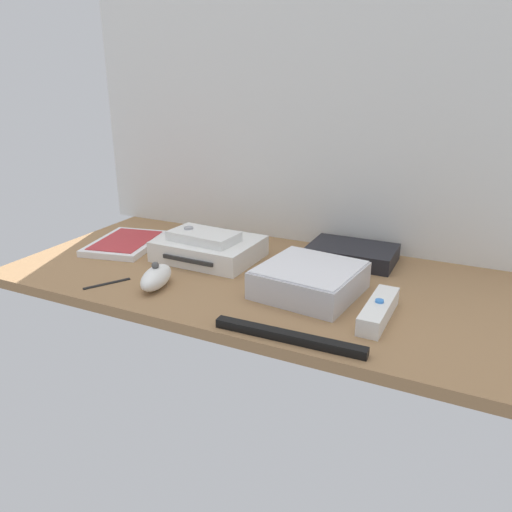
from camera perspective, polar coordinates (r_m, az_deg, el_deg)
name	(u,v)px	position (r cm, az deg, el deg)	size (l,w,h in cm)	color
ground_plane	(256,279)	(99.79, 0.00, -2.70)	(100.00, 48.00, 2.00)	#936D47
back_wall	(305,102)	(114.76, 5.62, 17.18)	(110.00, 1.20, 64.00)	silver
game_console	(209,249)	(108.11, -5.41, 0.86)	(21.34, 16.85, 4.40)	white
mini_computer	(309,280)	(90.80, 6.16, -2.72)	(18.78, 18.78, 5.30)	silver
game_case	(126,243)	(119.62, -14.72, 1.45)	(17.19, 21.37, 1.56)	white
network_router	(352,254)	(108.09, 10.99, 0.28)	(18.08, 12.48, 3.40)	black
remote_wand	(379,310)	(83.86, 13.90, -6.09)	(3.79, 14.85, 3.40)	white
remote_nunchuk	(156,277)	(94.74, -11.40, -2.41)	(6.47, 10.72, 5.10)	white
remote_classic_pad	(204,236)	(106.11, -6.03, 2.29)	(15.00, 9.14, 2.40)	white
sensor_bar	(288,337)	(75.59, 3.75, -9.23)	(24.00, 1.80, 1.40)	black
stylus_pen	(107,283)	(99.03, -16.76, -2.94)	(0.70, 0.70, 9.00)	black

